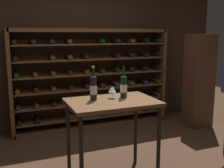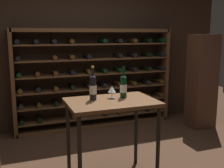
# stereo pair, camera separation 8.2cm
# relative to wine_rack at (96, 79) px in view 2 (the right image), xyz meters

# --- Properties ---
(back_wall) EXTENTS (5.56, 0.10, 2.72)m
(back_wall) POSITION_rel_wine_rack_xyz_m (-0.21, 0.21, 0.49)
(back_wall) COLOR #332319
(back_wall) RESTS_ON ground
(wine_rack) EXTENTS (2.82, 0.32, 1.75)m
(wine_rack) POSITION_rel_wine_rack_xyz_m (0.00, 0.00, 0.00)
(wine_rack) COLOR brown
(wine_rack) RESTS_ON ground
(tasting_table) EXTENTS (0.98, 0.66, 0.94)m
(tasting_table) POSITION_rel_wine_rack_xyz_m (-0.39, -1.85, -0.05)
(tasting_table) COLOR brown
(tasting_table) RESTS_ON ground
(display_cabinet) EXTENTS (0.44, 0.36, 1.65)m
(display_cabinet) POSITION_rel_wine_rack_xyz_m (1.76, -0.68, -0.04)
(display_cabinet) COLOR #4C2D1E
(display_cabinet) RESTS_ON ground
(wine_bottle_red_label) EXTENTS (0.08, 0.08, 0.36)m
(wine_bottle_red_label) POSITION_rel_wine_rack_xyz_m (-0.21, -1.77, 0.21)
(wine_bottle_red_label) COLOR black
(wine_bottle_red_label) RESTS_ON tasting_table
(wine_bottle_amber_reserve) EXTENTS (0.08, 0.08, 0.38)m
(wine_bottle_amber_reserve) POSITION_rel_wine_rack_xyz_m (-0.57, -1.76, 0.21)
(wine_bottle_amber_reserve) COLOR black
(wine_bottle_amber_reserve) RESTS_ON tasting_table
(wine_glass_stemmed_left) EXTENTS (0.09, 0.09, 0.14)m
(wine_glass_stemmed_left) POSITION_rel_wine_rack_xyz_m (-0.34, -1.75, 0.17)
(wine_glass_stemmed_left) COLOR silver
(wine_glass_stemmed_left) RESTS_ON tasting_table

